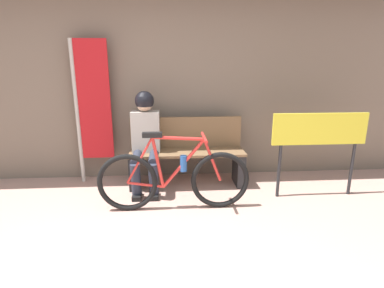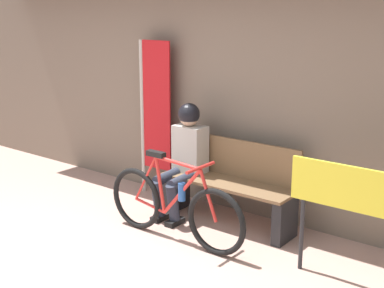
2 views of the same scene
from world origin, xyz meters
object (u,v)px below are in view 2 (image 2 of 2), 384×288
Objects in this scene: person_seated at (185,152)px; banner_pole at (153,109)px; bicycle at (174,207)px; signboard at (356,197)px; park_bench_near at (230,186)px.

banner_pole is (-0.70, 0.30, 0.33)m from person_seated.
signboard reaches higher than bicycle.
banner_pole reaches higher than park_bench_near.
park_bench_near is at bearing 76.05° from bicycle.
park_bench_near is 0.72m from bicycle.
park_bench_near is 1.19× the size of person_seated.
signboard is (1.48, -0.47, 0.36)m from park_bench_near.
bicycle is at bearing -40.30° from banner_pole.
person_seated is at bearing 119.82° from bicycle.
person_seated reaches higher than bicycle.
person_seated is 0.83m from banner_pole.
banner_pole reaches higher than person_seated.
banner_pole is (-1.21, 0.19, 0.63)m from park_bench_near.
bicycle is 0.89× the size of banner_pole.
person_seated is (-0.34, 0.59, 0.35)m from bicycle.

